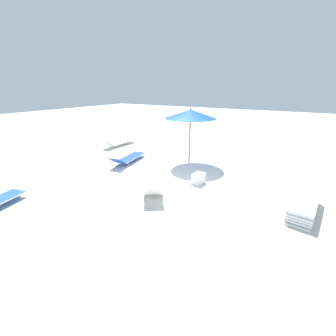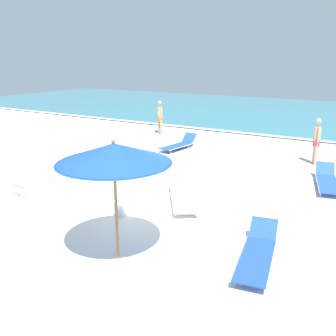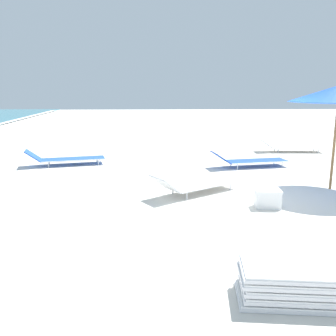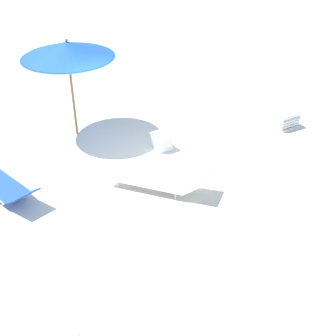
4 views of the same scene
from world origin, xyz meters
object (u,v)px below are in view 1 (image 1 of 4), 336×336
object	(u,v)px
sun_lounger_beside_umbrella	(128,158)
sun_lounger_under_umbrella	(119,142)
beach_umbrella	(191,114)
sun_lounger_near_water_left	(153,185)
cooler_box	(198,179)
lounger_stack	(304,206)

from	to	relation	value
sun_lounger_beside_umbrella	sun_lounger_under_umbrella	bearing A→B (deg)	-49.97
sun_lounger_beside_umbrella	beach_umbrella	bearing A→B (deg)	-161.74
sun_lounger_near_water_left	sun_lounger_beside_umbrella	bearing A→B (deg)	-68.60
sun_lounger_under_umbrella	cooler_box	xyz separation A→B (m)	(-6.30, 2.69, -0.02)
lounger_stack	sun_lounger_under_umbrella	world-z (taller)	sun_lounger_under_umbrella
cooler_box	beach_umbrella	bearing A→B (deg)	38.40
sun_lounger_near_water_left	beach_umbrella	bearing A→B (deg)	-118.64
lounger_stack	sun_lounger_near_water_left	bearing A→B (deg)	19.27
lounger_stack	cooler_box	size ratio (longest dim) A/B	3.72
sun_lounger_under_umbrella	sun_lounger_near_water_left	world-z (taller)	sun_lounger_near_water_left
beach_umbrella	sun_lounger_under_umbrella	world-z (taller)	beach_umbrella
lounger_stack	sun_lounger_beside_umbrella	world-z (taller)	sun_lounger_beside_umbrella
lounger_stack	sun_lounger_beside_umbrella	bearing A→B (deg)	-1.13
beach_umbrella	cooler_box	world-z (taller)	beach_umbrella
sun_lounger_under_umbrella	sun_lounger_near_water_left	xyz separation A→B (m)	(-5.28, 4.05, 0.01)
sun_lounger_under_umbrella	sun_lounger_beside_umbrella	xyz separation A→B (m)	(-2.54, 2.13, 0.00)
cooler_box	lounger_stack	bearing A→B (deg)	-92.50
beach_umbrella	sun_lounger_under_umbrella	size ratio (longest dim) A/B	1.05
lounger_stack	sun_lounger_under_umbrella	xyz separation A→B (m)	(9.62, -3.05, -0.00)
beach_umbrella	lounger_stack	world-z (taller)	beach_umbrella
lounger_stack	sun_lounger_under_umbrella	size ratio (longest dim) A/B	0.83
beach_umbrella	sun_lounger_under_umbrella	xyz separation A→B (m)	(5.00, -0.81, -2.00)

